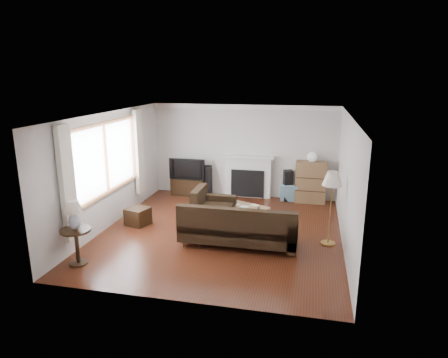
% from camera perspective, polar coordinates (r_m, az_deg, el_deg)
% --- Properties ---
extents(room, '(5.10, 5.60, 2.54)m').
position_cam_1_polar(room, '(8.23, -0.45, 0.49)').
color(room, '#471E0F').
rests_on(room, ground).
extents(window, '(0.12, 2.74, 1.54)m').
position_cam_1_polar(window, '(8.85, -16.44, 2.89)').
color(window, brown).
rests_on(window, room).
extents(curtain_near, '(0.10, 0.35, 2.10)m').
position_cam_1_polar(curtain_near, '(7.59, -21.48, -0.61)').
color(curtain_near, silver).
rests_on(curtain_near, room).
extents(curtain_far, '(0.10, 0.35, 2.10)m').
position_cam_1_polar(curtain_far, '(10.18, -12.05, 3.82)').
color(curtain_far, silver).
rests_on(curtain_far, room).
extents(fireplace, '(1.40, 0.26, 1.15)m').
position_cam_1_polar(fireplace, '(10.88, 3.45, 0.36)').
color(fireplace, white).
rests_on(fireplace, room).
extents(tv_stand, '(0.93, 0.42, 0.46)m').
position_cam_1_polar(tv_stand, '(11.21, -5.07, -1.05)').
color(tv_stand, black).
rests_on(tv_stand, ground).
extents(television, '(1.00, 0.13, 0.58)m').
position_cam_1_polar(television, '(11.08, -5.14, 1.54)').
color(television, black).
rests_on(television, tv_stand).
extents(speaker_left, '(0.25, 0.29, 0.83)m').
position_cam_1_polar(speaker_left, '(11.06, -2.40, -0.25)').
color(speaker_left, black).
rests_on(speaker_left, ground).
extents(speaker_right, '(0.29, 0.32, 0.82)m').
position_cam_1_polar(speaker_right, '(10.72, 9.10, -0.93)').
color(speaker_right, black).
rests_on(speaker_right, ground).
extents(bookshelf, '(0.79, 0.38, 1.09)m').
position_cam_1_polar(bookshelf, '(10.65, 12.27, -0.44)').
color(bookshelf, brown).
rests_on(bookshelf, ground).
extents(globe_lamp, '(0.25, 0.25, 0.25)m').
position_cam_1_polar(globe_lamp, '(10.50, 12.47, 3.08)').
color(globe_lamp, white).
rests_on(globe_lamp, bookshelf).
extents(sectional_sofa, '(2.48, 1.81, 0.80)m').
position_cam_1_polar(sectional_sofa, '(7.90, 2.13, -6.62)').
color(sectional_sofa, black).
rests_on(sectional_sofa, ground).
extents(coffee_table, '(1.15, 0.91, 0.40)m').
position_cam_1_polar(coffee_table, '(9.08, 3.01, -5.07)').
color(coffee_table, olive).
rests_on(coffee_table, ground).
extents(footstool, '(0.56, 0.56, 0.38)m').
position_cam_1_polar(footstool, '(9.19, -12.20, -5.21)').
color(footstool, black).
rests_on(footstool, ground).
extents(floor_lamp, '(0.48, 0.48, 1.48)m').
position_cam_1_polar(floor_lamp, '(8.06, 14.95, -4.10)').
color(floor_lamp, '#AC7D3B').
rests_on(floor_lamp, ground).
extents(side_table, '(0.53, 0.53, 0.66)m').
position_cam_1_polar(side_table, '(7.59, -20.25, -9.06)').
color(side_table, black).
rests_on(side_table, ground).
extents(table_lamp, '(0.32, 0.32, 0.51)m').
position_cam_1_polar(table_lamp, '(7.38, -20.65, -4.89)').
color(table_lamp, silver).
rests_on(table_lamp, side_table).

